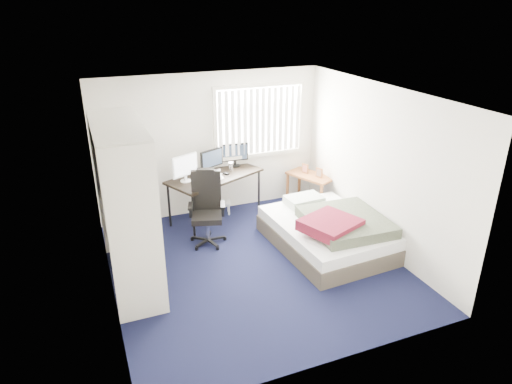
{
  "coord_description": "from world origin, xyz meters",
  "views": [
    {
      "loc": [
        -2.14,
        -5.33,
        3.6
      ],
      "look_at": [
        0.17,
        0.4,
        0.98
      ],
      "focal_mm": 32.0,
      "sensor_mm": 36.0,
      "label": 1
    }
  ],
  "objects": [
    {
      "name": "closet",
      "position": [
        -1.67,
        0.27,
        1.35
      ],
      "size": [
        0.64,
        1.84,
        2.22
      ],
      "color": "beige",
      "rests_on": "ground"
    },
    {
      "name": "desk",
      "position": [
        -0.07,
        1.75,
        0.83
      ],
      "size": [
        1.82,
        1.38,
        1.27
      ],
      "color": "black",
      "rests_on": "ground"
    },
    {
      "name": "ground",
      "position": [
        0.0,
        0.0,
        0.0
      ],
      "size": [
        4.2,
        4.2,
        0.0
      ],
      "primitive_type": "plane",
      "color": "black",
      "rests_on": "ground"
    },
    {
      "name": "nightstand",
      "position": [
        1.75,
        1.62,
        0.53
      ],
      "size": [
        0.75,
        0.98,
        0.78
      ],
      "color": "brown",
      "rests_on": "ground"
    },
    {
      "name": "window_assembly",
      "position": [
        0.9,
        2.04,
        1.6
      ],
      "size": [
        1.72,
        0.09,
        1.32
      ],
      "color": "white",
      "rests_on": "ground"
    },
    {
      "name": "pine_box",
      "position": [
        -1.65,
        -0.17,
        0.14
      ],
      "size": [
        0.4,
        0.32,
        0.28
      ],
      "primitive_type": "cube",
      "rotation": [
        0.0,
        0.0,
        0.09
      ],
      "color": "#A38751",
      "rests_on": "ground"
    },
    {
      "name": "office_chair",
      "position": [
        -0.43,
        0.98,
        0.45
      ],
      "size": [
        0.7,
        0.7,
        1.18
      ],
      "color": "black",
      "rests_on": "ground"
    },
    {
      "name": "bed",
      "position": [
        1.26,
        0.07,
        0.28
      ],
      "size": [
        1.61,
        2.08,
        0.66
      ],
      "color": "#463D32",
      "rests_on": "ground"
    },
    {
      "name": "room_shell",
      "position": [
        0.0,
        0.0,
        1.51
      ],
      "size": [
        4.2,
        4.2,
        4.2
      ],
      "color": "silver",
      "rests_on": "ground"
    },
    {
      "name": "footstool",
      "position": [
        0.1,
        1.85,
        0.18
      ],
      "size": [
        0.33,
        0.29,
        0.23
      ],
      "color": "white",
      "rests_on": "ground"
    }
  ]
}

